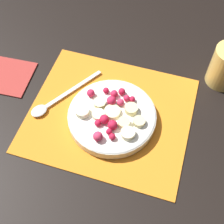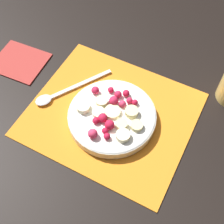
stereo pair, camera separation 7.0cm
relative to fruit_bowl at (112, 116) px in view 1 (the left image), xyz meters
name	(u,v)px [view 1 (the left image)]	position (x,y,z in m)	size (l,w,h in m)	color
ground_plane	(110,115)	(-0.01, 0.02, -0.02)	(3.00, 3.00, 0.00)	black
placemat	(110,114)	(-0.01, 0.02, -0.02)	(0.37, 0.32, 0.01)	orange
fruit_bowl	(112,116)	(0.00, 0.00, 0.00)	(0.20, 0.20, 0.05)	silver
spoon	(53,102)	(-0.15, 0.00, -0.01)	(0.13, 0.18, 0.01)	silver
napkin	(5,75)	(-0.30, 0.05, -0.02)	(0.14, 0.12, 0.01)	#A3332D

